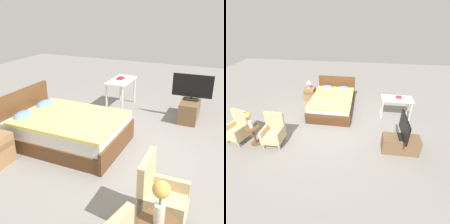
{
  "view_description": "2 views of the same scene",
  "coord_description": "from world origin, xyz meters",
  "views": [
    {
      "loc": [
        -4.0,
        -1.48,
        2.52
      ],
      "look_at": [
        0.2,
        0.34,
        0.65
      ],
      "focal_mm": 42.0,
      "sensor_mm": 36.0,
      "label": 1
    },
    {
      "loc": [
        0.84,
        -4.64,
        3.39
      ],
      "look_at": [
        0.19,
        0.01,
        0.57
      ],
      "focal_mm": 28.0,
      "sensor_mm": 36.0,
      "label": 2
    }
  ],
  "objects": [
    {
      "name": "book_stack",
      "position": [
        2.15,
        0.95,
        0.76
      ],
      "size": [
        0.21,
        0.18,
        0.06
      ],
      "color": "#66387A",
      "rests_on": "vanity_desk"
    },
    {
      "name": "tv_stand",
      "position": [
        2.0,
        -0.88,
        0.24
      ],
      "size": [
        0.96,
        0.4,
        0.47
      ],
      "color": "brown",
      "rests_on": "ground_plane"
    },
    {
      "name": "side_table",
      "position": [
        -2.04,
        -1.12,
        0.36
      ],
      "size": [
        0.4,
        0.4,
        0.57
      ],
      "color": "brown",
      "rests_on": "ground_plane"
    },
    {
      "name": "armchair_by_window_right",
      "position": [
        -1.5,
        -1.01,
        0.37
      ],
      "size": [
        0.55,
        0.55,
        0.92
      ],
      "color": "#CCB284",
      "rests_on": "ground_plane"
    },
    {
      "name": "bed",
      "position": [
        -0.17,
        1.16,
        0.3
      ],
      "size": [
        1.52,
        2.19,
        0.96
      ],
      "color": "brown",
      "rests_on": "ground_plane"
    },
    {
      "name": "tv_flatscreen",
      "position": [
        2.0,
        -0.88,
        0.79
      ],
      "size": [
        0.2,
        0.9,
        0.6
      ],
      "color": "black",
      "rests_on": "tv_stand"
    },
    {
      "name": "vanity_desk",
      "position": [
        2.1,
        0.91,
        0.63
      ],
      "size": [
        1.04,
        0.52,
        0.74
      ],
      "color": "silver",
      "rests_on": "ground_plane"
    },
    {
      "name": "nightstand",
      "position": [
        -1.26,
        1.83,
        0.27
      ],
      "size": [
        0.44,
        0.41,
        0.54
      ],
      "color": "#997047",
      "rests_on": "ground_plane"
    },
    {
      "name": "armchair_by_window_left",
      "position": [
        -2.58,
        -1.01,
        0.37
      ],
      "size": [
        0.66,
        0.66,
        0.92
      ],
      "color": "#CCB284",
      "rests_on": "ground_plane"
    },
    {
      "name": "ground_plane",
      "position": [
        0.0,
        0.0,
        0.0
      ],
      "size": [
        16.0,
        16.0,
        0.0
      ],
      "primitive_type": "plane",
      "color": "gray"
    },
    {
      "name": "flower_vase",
      "position": [
        -2.04,
        -1.12,
        0.86
      ],
      "size": [
        0.17,
        0.17,
        0.48
      ],
      "color": "silver",
      "rests_on": "side_table"
    },
    {
      "name": "table_lamp",
      "position": [
        -1.26,
        1.83,
        0.75
      ],
      "size": [
        0.22,
        0.22,
        0.33
      ],
      "color": "#9EADC6",
      "rests_on": "nightstand"
    }
  ]
}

